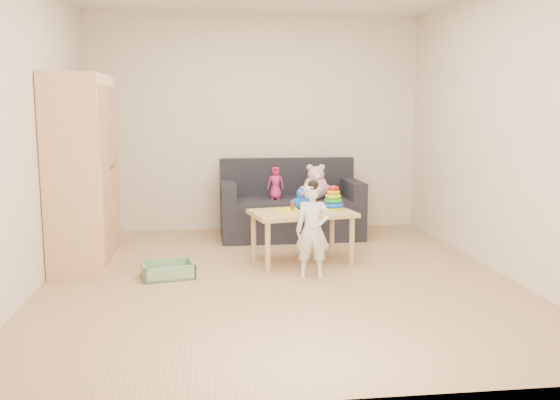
{
  "coord_description": "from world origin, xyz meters",
  "views": [
    {
      "loc": [
        -0.59,
        -5.0,
        1.44
      ],
      "look_at": [
        0.05,
        0.25,
        0.65
      ],
      "focal_mm": 38.0,
      "sensor_mm": 36.0,
      "label": 1
    }
  ],
  "objects": [
    {
      "name": "sofa",
      "position": [
        0.35,
        1.68,
        0.23
      ],
      "size": [
        1.61,
        0.81,
        0.45
      ],
      "primitive_type": "cube",
      "rotation": [
        0.0,
        0.0,
        0.01
      ],
      "color": "black",
      "rests_on": "ground"
    },
    {
      "name": "room",
      "position": [
        0.0,
        0.0,
        1.3
      ],
      "size": [
        4.5,
        4.5,
        4.5
      ],
      "color": "tan",
      "rests_on": "ground"
    },
    {
      "name": "toddler",
      "position": [
        0.3,
        -0.02,
        0.41
      ],
      "size": [
        0.33,
        0.25,
        0.81
      ],
      "primitive_type": "imported",
      "rotation": [
        0.0,
        0.0,
        -0.16
      ],
      "color": "silver",
      "rests_on": "ground"
    },
    {
      "name": "storage_bin",
      "position": [
        -0.96,
        0.13,
        0.07
      ],
      "size": [
        0.5,
        0.41,
        0.13
      ],
      "primitive_type": null,
      "rotation": [
        0.0,
        0.0,
        0.2
      ],
      "color": "gray",
      "rests_on": "ground"
    },
    {
      "name": "wooden_figure",
      "position": [
        0.2,
        0.48,
        0.55
      ],
      "size": [
        0.05,
        0.04,
        0.1
      ],
      "primitive_type": null,
      "rotation": [
        0.0,
        0.0,
        0.2
      ],
      "color": "brown",
      "rests_on": "play_table"
    },
    {
      "name": "play_table",
      "position": [
        0.29,
        0.5,
        0.25
      ],
      "size": [
        1.05,
        0.77,
        0.5
      ],
      "primitive_type": "cube",
      "rotation": [
        0.0,
        0.0,
        0.19
      ],
      "color": "tan",
      "rests_on": "ground"
    },
    {
      "name": "brown_bottle",
      "position": [
        0.45,
        0.7,
        0.59
      ],
      "size": [
        0.07,
        0.07,
        0.21
      ],
      "color": "black",
      "rests_on": "play_table"
    },
    {
      "name": "blue_plush",
      "position": [
        0.31,
        0.64,
        0.6
      ],
      "size": [
        0.21,
        0.19,
        0.21
      ],
      "primitive_type": null,
      "rotation": [
        0.0,
        0.0,
        0.4
      ],
      "color": "blue",
      "rests_on": "play_table"
    },
    {
      "name": "yellow_book",
      "position": [
        0.15,
        0.56,
        0.51
      ],
      "size": [
        0.21,
        0.21,
        0.02
      ],
      "primitive_type": "cube",
      "rotation": [
        0.0,
        0.0,
        -0.03
      ],
      "color": "yellow",
      "rests_on": "play_table"
    },
    {
      "name": "pink_bear",
      "position": [
        0.63,
        1.61,
        0.62
      ],
      "size": [
        0.3,
        0.26,
        0.33
      ],
      "primitive_type": null,
      "rotation": [
        0.0,
        0.0,
        0.05
      ],
      "color": "#DDA3B9",
      "rests_on": "sofa"
    },
    {
      "name": "wardrobe",
      "position": [
        -1.74,
        0.62,
        0.89
      ],
      "size": [
        0.49,
        0.98,
        1.77
      ],
      "primitive_type": "cube",
      "color": "#EDB682",
      "rests_on": "ground"
    },
    {
      "name": "ring_stacker",
      "position": [
        0.61,
        0.57,
        0.59
      ],
      "size": [
        0.2,
        0.2,
        0.23
      ],
      "color": "yellow",
      "rests_on": "play_table"
    },
    {
      "name": "doll",
      "position": [
        0.17,
        1.64,
        0.63
      ],
      "size": [
        0.2,
        0.15,
        0.36
      ],
      "primitive_type": "imported",
      "rotation": [
        0.0,
        0.0,
        -0.16
      ],
      "color": "#BE2360",
      "rests_on": "sofa"
    }
  ]
}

